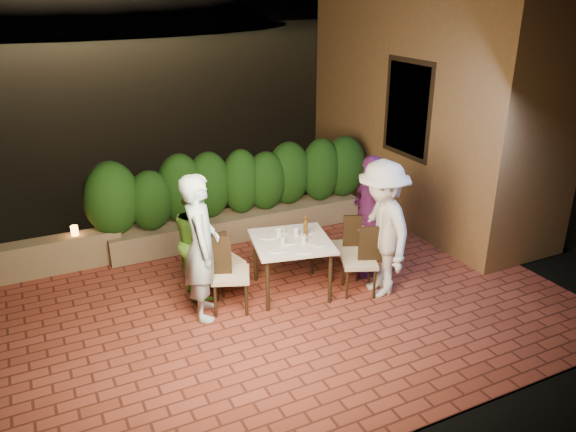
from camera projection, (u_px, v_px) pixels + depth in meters
ground at (291, 305)px, 7.23m from camera, size 400.00×400.00×0.00m
terrace_floor at (275, 291)px, 7.67m from camera, size 7.00×6.00×0.15m
building_wall at (431, 70)px, 9.41m from camera, size 1.60×5.00×5.00m
window_pane at (409, 109)px, 8.87m from camera, size 0.08×1.00×1.40m
window_frame at (409, 109)px, 8.86m from camera, size 0.06×1.15×1.55m
planter at (240, 224)px, 9.15m from camera, size 4.20×0.55×0.40m
hedge at (238, 181)px, 8.86m from camera, size 4.00×0.70×1.10m
parapet at (41, 257)px, 7.90m from camera, size 2.20×0.30×0.50m
hill at (57, 67)px, 59.44m from camera, size 52.00×40.00×22.00m
dining_table at (291, 266)px, 7.39m from camera, size 1.17×1.17×0.75m
plate_nw at (277, 249)px, 6.98m from camera, size 0.23×0.23×0.01m
plate_sw at (268, 236)px, 7.35m from camera, size 0.24×0.24×0.01m
plate_ne at (318, 244)px, 7.14m from camera, size 0.19×0.19×0.01m
plate_se at (306, 231)px, 7.49m from camera, size 0.21×0.21×0.01m
plate_centre at (289, 241)px, 7.21m from camera, size 0.23×0.23×0.01m
plate_front at (304, 250)px, 6.96m from camera, size 0.21×0.21×0.01m
glass_nw at (283, 241)px, 7.09m from camera, size 0.07×0.07×0.11m
glass_sw at (279, 232)px, 7.36m from camera, size 0.07×0.07×0.12m
glass_ne at (304, 239)px, 7.15m from camera, size 0.07×0.07×0.11m
glass_se at (296, 231)px, 7.36m from camera, size 0.07×0.07×0.12m
beer_bottle at (306, 226)px, 7.32m from camera, size 0.06×0.06×0.29m
bowl at (280, 231)px, 7.47m from camera, size 0.18×0.18×0.04m
chair_left_front at (230, 273)px, 6.94m from camera, size 0.60×0.60×1.00m
chair_left_back at (226, 260)px, 7.43m from camera, size 0.47×0.47×0.85m
chair_right_front at (359, 260)px, 7.34m from camera, size 0.57×0.57×0.94m
chair_right_back at (344, 246)px, 7.76m from camera, size 0.56×0.56×0.91m
diner_blue at (201, 247)px, 6.66m from camera, size 0.61×0.76×1.83m
diner_green at (198, 240)px, 7.25m from camera, size 0.60×0.75×1.49m
diner_white at (381, 229)px, 7.17m from camera, size 0.83×1.26×1.82m
diner_purple at (370, 216)px, 7.72m from camera, size 0.60×1.07×1.73m
parapet_lamp at (75, 231)px, 7.98m from camera, size 0.10×0.10×0.14m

